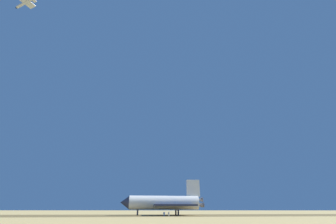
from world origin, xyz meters
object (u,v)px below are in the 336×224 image
Objects in this scene: space_shuttle at (163,203)px; ground_crew_near_nose at (169,214)px; chase_jet_right_wing at (25,3)px; ground_crew_mid_fuselage at (164,214)px.

space_shuttle reaches higher than ground_crew_near_nose.
space_shuttle is at bearing 22.42° from ground_crew_near_nose.
chase_jet_right_wing is 8.73× the size of ground_crew_mid_fuselage.
chase_jet_right_wing is 8.73× the size of ground_crew_near_nose.
space_shuttle is 22.39× the size of ground_crew_near_nose.
ground_crew_mid_fuselage is at bearing 85.87° from space_shuttle.
ground_crew_mid_fuselage is (-75.85, -13.38, -105.32)m from chase_jet_right_wing.
chase_jet_right_wing is at bearing 107.87° from ground_crew_near_nose.
chase_jet_right_wing reaches higher than space_shuttle.
ground_crew_mid_fuselage is (1.81, 0.74, 0.00)m from ground_crew_near_nose.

